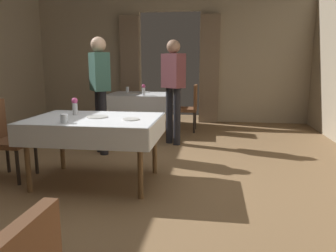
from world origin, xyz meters
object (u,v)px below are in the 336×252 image
(plate_mid_d, at_px, (131,119))
(glass_far_d, at_px, (127,90))
(flower_vase_far, at_px, (144,89))
(person_waiter_by_doorway, at_px, (173,83))
(plate_far_c, at_px, (132,93))
(person_diner_standing_aside, at_px, (100,86))
(plate_mid_c, at_px, (97,117))
(dining_table_far, at_px, (140,98))
(flower_vase_mid, at_px, (75,106))
(glass_mid_b, at_px, (64,118))
(plate_far_b, at_px, (145,92))
(chair_far_right, at_px, (190,106))
(dining_table_mid, at_px, (95,125))
(chair_mid_left, at_px, (4,136))

(plate_mid_d, height_order, glass_far_d, glass_far_d)
(plate_mid_d, relative_size, flower_vase_far, 0.87)
(flower_vase_far, relative_size, person_waiter_by_doorway, 0.12)
(plate_far_c, relative_size, person_waiter_by_doorway, 0.14)
(flower_vase_far, height_order, person_waiter_by_doorway, person_waiter_by_doorway)
(flower_vase_far, bearing_deg, person_waiter_by_doorway, -45.77)
(person_diner_standing_aside, bearing_deg, plate_far_c, 88.99)
(plate_mid_c, height_order, person_diner_standing_aside, person_diner_standing_aside)
(dining_table_far, distance_m, plate_mid_d, 3.04)
(flower_vase_mid, relative_size, glass_mid_b, 2.23)
(plate_mid_c, distance_m, plate_far_b, 3.19)
(chair_far_right, height_order, plate_far_c, chair_far_right)
(dining_table_mid, bearing_deg, chair_mid_left, -178.26)
(chair_mid_left, relative_size, glass_mid_b, 10.25)
(glass_mid_b, xyz_separation_m, person_waiter_by_doorway, (0.83, 2.24, 0.23))
(glass_far_d, bearing_deg, person_diner_standing_aside, -86.15)
(chair_mid_left, bearing_deg, flower_vase_far, 67.05)
(dining_table_mid, bearing_deg, glass_mid_b, -119.20)
(dining_table_mid, distance_m, flower_vase_far, 2.57)
(plate_mid_c, relative_size, plate_mid_d, 1.30)
(glass_far_d, bearing_deg, person_waiter_by_doorway, -48.44)
(dining_table_far, bearing_deg, chair_far_right, 4.82)
(plate_mid_c, bearing_deg, plate_far_c, 96.78)
(chair_mid_left, height_order, flower_vase_mid, flower_vase_mid)
(dining_table_far, distance_m, plate_mid_c, 2.89)
(person_diner_standing_aside, bearing_deg, plate_mid_c, -72.07)
(dining_table_mid, height_order, plate_far_b, plate_far_b)
(glass_mid_b, xyz_separation_m, person_diner_standing_aside, (-0.16, 1.52, 0.23))
(dining_table_far, xyz_separation_m, person_diner_standing_aside, (-0.18, -1.74, 0.37))
(plate_mid_c, bearing_deg, flower_vase_far, 90.53)
(dining_table_mid, xyz_separation_m, person_diner_standing_aside, (-0.35, 1.18, 0.36))
(flower_vase_mid, distance_m, flower_vase_far, 2.42)
(dining_table_far, bearing_deg, flower_vase_far, -65.24)
(dining_table_far, relative_size, flower_vase_mid, 6.06)
(plate_mid_d, xyz_separation_m, person_diner_standing_aside, (-0.79, 1.24, 0.27))
(dining_table_far, height_order, plate_mid_d, plate_mid_d)
(flower_vase_mid, relative_size, person_diner_standing_aside, 0.12)
(flower_vase_far, distance_m, plate_far_b, 0.68)
(chair_mid_left, xyz_separation_m, person_waiter_by_doorway, (1.75, 1.93, 0.51))
(plate_mid_d, bearing_deg, glass_mid_b, -156.18)
(plate_far_b, relative_size, person_waiter_by_doorway, 0.11)
(dining_table_far, xyz_separation_m, plate_mid_c, (0.19, -2.88, 0.10))
(dining_table_far, relative_size, person_waiter_by_doorway, 0.71)
(glass_mid_b, bearing_deg, person_diner_standing_aside, 96.03)
(person_waiter_by_doorway, bearing_deg, dining_table_mid, -108.66)
(chair_far_right, height_order, glass_mid_b, chair_far_right)
(dining_table_mid, distance_m, plate_mid_c, 0.10)
(dining_table_mid, bearing_deg, plate_far_c, 96.36)
(flower_vase_mid, distance_m, person_diner_standing_aside, 1.03)
(dining_table_far, bearing_deg, person_diner_standing_aside, -96.02)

